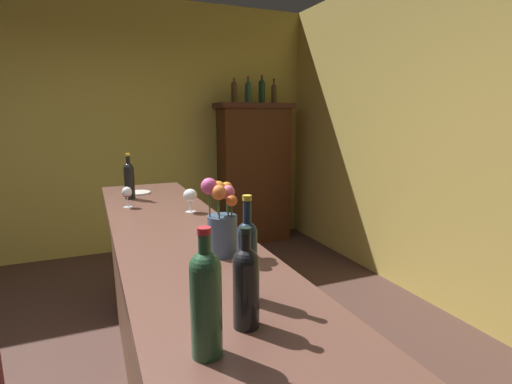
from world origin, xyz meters
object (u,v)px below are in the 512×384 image
at_px(display_bottle_midright, 274,93).
at_px(display_cabinet, 254,171).
at_px(bar_counter, 183,328).
at_px(wine_bottle_riesling, 206,298).
at_px(flower_arrangement, 221,220).
at_px(display_bottle_center, 262,90).
at_px(wine_bottle_chardonnay, 129,179).
at_px(wine_bottle_pinot, 247,256).
at_px(cheese_plate, 138,193).
at_px(wine_glass_front, 127,193).
at_px(display_bottle_left, 234,91).
at_px(display_bottle_midleft, 248,91).
at_px(wine_glass_mid, 190,196).
at_px(wine_bottle_merlot, 246,283).

bearing_deg(display_bottle_midright, display_cabinet, -180.00).
xyz_separation_m(bar_counter, wine_bottle_riesling, (-0.15, -0.99, 0.64)).
relative_size(flower_arrangement, display_bottle_center, 1.00).
xyz_separation_m(display_cabinet, wine_bottle_chardonnay, (-1.63, -1.63, 0.25)).
relative_size(wine_bottle_pinot, wine_bottle_chardonnay, 1.07).
distance_m(cheese_plate, display_bottle_center, 2.37).
bearing_deg(display_bottle_center, flower_arrangement, -116.72).
relative_size(wine_glass_front, flower_arrangement, 0.40).
xyz_separation_m(cheese_plate, display_bottle_midright, (1.82, 1.46, 0.84)).
height_order(display_bottle_left, display_bottle_midleft, display_bottle_midleft).
distance_m(display_cabinet, wine_bottle_riesling, 3.97).
height_order(wine_bottle_riesling, wine_glass_front, wine_bottle_riesling).
relative_size(wine_bottle_riesling, flower_arrangement, 0.98).
bearing_deg(wine_bottle_riesling, display_bottle_midleft, 66.59).
xyz_separation_m(wine_bottle_riesling, cheese_plate, (0.08, 2.14, -0.14)).
xyz_separation_m(wine_glass_mid, display_bottle_left, (1.08, 2.18, 0.75)).
bearing_deg(flower_arrangement, wine_bottle_pinot, -97.19).
relative_size(display_cabinet, wine_bottle_chardonnay, 5.40).
bearing_deg(display_bottle_midleft, wine_glass_mid, -119.93).
distance_m(bar_counter, wine_bottle_merlot, 1.10).
relative_size(display_bottle_left, display_bottle_midleft, 0.97).
bearing_deg(display_bottle_left, display_cabinet, -0.00).
bearing_deg(cheese_plate, wine_bottle_merlot, -88.42).
relative_size(display_bottle_left, display_bottle_center, 0.91).
relative_size(display_bottle_midleft, display_bottle_center, 0.94).
distance_m(display_cabinet, display_bottle_midright, 0.99).
distance_m(bar_counter, wine_bottle_chardonnay, 1.18).
distance_m(wine_glass_mid, display_bottle_left, 2.54).
bearing_deg(bar_counter, wine_bottle_riesling, -98.38).
height_order(wine_bottle_pinot, display_bottle_center, display_bottle_center).
xyz_separation_m(display_cabinet, wine_bottle_riesling, (-1.64, -3.60, 0.25)).
relative_size(wine_bottle_chardonnay, wine_bottle_riesling, 0.98).
bearing_deg(flower_arrangement, wine_glass_front, 105.11).
bearing_deg(display_bottle_left, wine_bottle_pinot, -109.35).
distance_m(display_bottle_midleft, display_bottle_midright, 0.34).
relative_size(wine_bottle_merlot, wine_bottle_riesling, 0.88).
bearing_deg(display_cabinet, flower_arrangement, -115.15).
bearing_deg(display_bottle_midleft, cheese_plate, -135.38).
bearing_deg(wine_glass_mid, wine_bottle_pinot, -95.17).
height_order(bar_counter, display_bottle_midleft, display_bottle_midleft).
distance_m(bar_counter, wine_glass_mid, 0.76).
distance_m(bar_counter, display_cabinet, 3.03).
relative_size(wine_bottle_chardonnay, wine_glass_mid, 2.22).
height_order(wine_bottle_merlot, cheese_plate, wine_bottle_merlot).
bearing_deg(wine_bottle_chardonnay, wine_bottle_riesling, -90.29).
height_order(wine_bottle_merlot, wine_bottle_pinot, wine_bottle_pinot).
bearing_deg(wine_bottle_chardonnay, wine_glass_mid, -61.36).
height_order(wine_bottle_pinot, display_bottle_midright, display_bottle_midright).
bearing_deg(wine_glass_mid, cheese_plate, 107.62).
bearing_deg(wine_bottle_riesling, display_bottle_center, 64.26).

